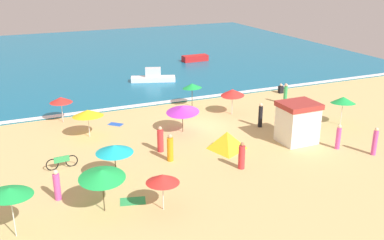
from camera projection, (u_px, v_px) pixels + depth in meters
name	position (u px, v px, depth m)	size (l,w,h in m)	color
ground_plane	(199.00, 127.00, 31.49)	(60.00, 60.00, 0.00)	#D8B775
ocean_water	(108.00, 55.00, 55.62)	(60.00, 44.00, 0.10)	#146B93
wave_breaker_foam	(168.00, 102.00, 36.89)	(57.00, 0.70, 0.01)	white
lifeguard_cabana	(298.00, 122.00, 28.44)	(2.42, 2.08, 2.70)	white
beach_umbrella_0	(88.00, 113.00, 29.14)	(2.19, 2.21, 1.98)	silver
beach_umbrella_1	(183.00, 109.00, 30.04)	(3.25, 3.25, 1.98)	#4C3823
beach_umbrella_2	(192.00, 86.00, 35.41)	(2.22, 2.23, 1.99)	#4C3823
beach_umbrella_3	(61.00, 100.00, 31.90)	(2.33, 2.33, 1.92)	silver
beach_umbrella_4	(9.00, 191.00, 18.19)	(2.52, 2.51, 2.42)	silver
beach_umbrella_5	(102.00, 174.00, 20.21)	(2.53, 2.55, 2.26)	#4C3823
beach_umbrella_6	(114.00, 149.00, 23.32)	(2.54, 2.54, 2.02)	#4C3823
beach_umbrella_7	(232.00, 92.00, 33.54)	(2.52, 2.51, 2.08)	silver
beach_umbrella_8	(343.00, 100.00, 31.24)	(2.33, 2.35, 2.21)	silver
beach_umbrella_9	(163.00, 179.00, 20.43)	(2.27, 2.27, 1.88)	silver
beach_tent	(227.00, 140.00, 27.66)	(2.60, 2.80, 1.14)	yellow
parked_bicycle	(62.00, 162.00, 25.07)	(1.82, 0.19, 0.76)	black
beachgoer_1	(160.00, 140.00, 27.16)	(0.50, 0.50, 1.67)	red
beachgoer_2	(285.00, 94.00, 36.33)	(0.36, 0.36, 1.76)	green
beachgoer_3	(260.00, 115.00, 31.22)	(0.33, 0.33, 1.78)	black
beachgoer_4	(281.00, 89.00, 39.55)	(0.39, 0.39, 0.88)	black
beachgoer_5	(170.00, 148.00, 25.87)	(0.52, 0.52, 1.70)	orange
beachgoer_6	(375.00, 142.00, 26.67)	(0.38, 0.38, 1.78)	#D84CA5
beachgoer_7	(57.00, 186.00, 21.61)	(0.34, 0.34, 1.62)	#D84CA5
beachgoer_8	(338.00, 137.00, 27.55)	(0.38, 0.38, 1.63)	#D84CA5
beachgoer_9	(242.00, 156.00, 24.92)	(0.50, 0.50, 1.61)	red
beach_towel_0	(116.00, 124.00, 31.98)	(1.18, 1.17, 0.01)	blue
beach_towel_1	(307.00, 122.00, 32.49)	(1.24, 1.45, 0.01)	red
beach_towel_2	(133.00, 201.00, 21.69)	(1.41, 1.09, 0.01)	green
small_boat_0	(153.00, 77.00, 43.00)	(4.42, 2.38, 1.37)	white
small_boat_1	(195.00, 58.00, 51.91)	(3.07, 1.22, 0.69)	red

